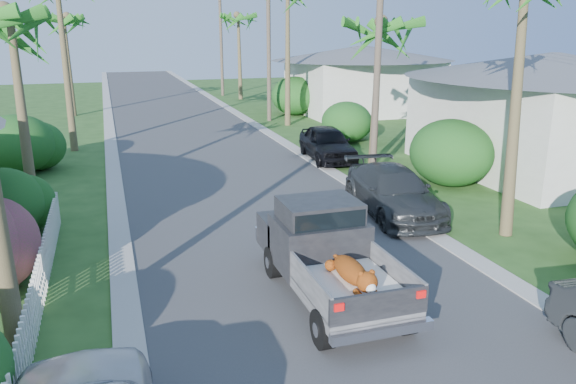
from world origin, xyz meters
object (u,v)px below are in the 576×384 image
object	(u,v)px
utility_pole_b	(378,59)
house_right_near	(548,117)
palm_l_d	(64,17)
utility_pole_c	(269,47)
palm_r_d	(238,16)
palm_r_b	(379,23)
pickup_truck	(323,249)
parked_car_rf	(327,143)
house_right_far	(362,82)
palm_l_b	(9,13)
utility_pole_d	(221,42)
parked_car_rm	(393,192)

from	to	relation	value
utility_pole_b	house_right_near	bearing A→B (deg)	-7.70
palm_l_d	utility_pole_c	distance (m)	13.63
palm_l_d	palm_r_d	distance (m)	14.32
palm_r_b	pickup_truck	bearing A→B (deg)	-121.25
parked_car_rf	house_right_far	size ratio (longest dim) A/B	0.49
house_right_far	palm_r_b	bearing A→B (deg)	-113.11
palm_r_b	utility_pole_c	size ratio (longest dim) A/B	0.80
parked_car_rf	palm_r_d	bearing A→B (deg)	91.07
palm_l_b	utility_pole_b	world-z (taller)	utility_pole_b
palm_l_b	house_right_near	size ratio (longest dim) A/B	0.82
parked_car_rf	utility_pole_c	xyz separation A→B (m)	(0.64, 11.65, 3.84)
parked_car_rf	palm_l_b	xyz separation A→B (m)	(-11.76, -4.35, 5.39)
palm_l_b	utility_pole_c	xyz separation A→B (m)	(12.40, 16.00, -1.55)
parked_car_rf	utility_pole_c	size ratio (longest dim) A/B	0.49
palm_l_b	utility_pole_d	world-z (taller)	utility_pole_d
parked_car_rf	palm_r_b	size ratio (longest dim) A/B	0.62
house_right_far	parked_car_rm	bearing A→B (deg)	-112.52
palm_l_d	house_right_far	bearing A→B (deg)	-11.59
house_right_far	utility_pole_b	xyz separation A→B (m)	(-7.40, -17.00, 2.48)
palm_r_b	house_right_far	xyz separation A→B (m)	(6.40, 15.00, -3.83)
house_right_near	utility_pole_b	size ratio (longest dim) A/B	1.00
parked_car_rf	utility_pole_d	size ratio (longest dim) A/B	0.49
house_right_far	pickup_truck	bearing A→B (deg)	-116.68
palm_r_b	palm_r_d	distance (m)	25.01
parked_car_rm	utility_pole_c	distance (m)	19.89
parked_car_rf	palm_r_b	world-z (taller)	palm_r_b
palm_l_d	parked_car_rf	bearing A→B (deg)	-57.01
utility_pole_d	house_right_near	bearing A→B (deg)	-76.57
utility_pole_c	utility_pole_b	bearing A→B (deg)	-90.00
house_right_near	palm_r_b	bearing A→B (deg)	154.89
palm_l_b	house_right_far	distance (m)	27.06
house_right_far	house_right_near	bearing A→B (deg)	-90.00
palm_r_b	utility_pole_b	size ratio (longest dim) A/B	0.80
house_right_near	utility_pole_c	world-z (taller)	utility_pole_c
palm_l_d	palm_r_d	bearing A→B (deg)	24.78
parked_car_rm	utility_pole_d	size ratio (longest dim) A/B	0.55
palm_l_b	house_right_far	bearing A→B (deg)	42.27
utility_pole_b	palm_l_d	bearing A→B (deg)	119.95
parked_car_rf	palm_l_b	distance (m)	13.65
palm_l_d	utility_pole_d	world-z (taller)	utility_pole_d
parked_car_rf	utility_pole_b	size ratio (longest dim) A/B	0.49
palm_r_d	house_right_far	world-z (taller)	palm_r_d
palm_l_b	palm_l_d	bearing A→B (deg)	89.22
pickup_truck	palm_r_b	size ratio (longest dim) A/B	0.71
parked_car_rm	palm_l_d	bearing A→B (deg)	118.47
parked_car_rm	house_right_near	bearing A→B (deg)	27.08
utility_pole_d	parked_car_rf	bearing A→B (deg)	-91.38
parked_car_rf	utility_pole_b	distance (m)	5.14
house_right_far	palm_l_b	bearing A→B (deg)	-137.73
parked_car_rf	palm_l_d	bearing A→B (deg)	127.79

